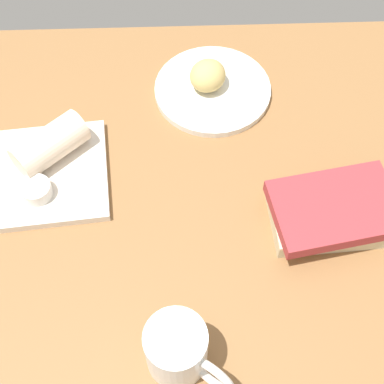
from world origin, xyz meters
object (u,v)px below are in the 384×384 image
(breakfast_wrap, at_px, (51,144))
(coffee_mug, at_px, (180,350))
(scone_pastry, at_px, (209,76))
(book_stack, at_px, (331,211))
(round_plate, at_px, (213,90))
(sauce_cup, at_px, (37,190))
(square_plate, at_px, (49,174))

(breakfast_wrap, height_order, coffee_mug, coffee_mug)
(scone_pastry, xyz_separation_m, coffee_mug, (0.07, 0.54, 0.01))
(breakfast_wrap, relative_size, book_stack, 0.59)
(round_plate, relative_size, sauce_cup, 4.35)
(scone_pastry, relative_size, breakfast_wrap, 0.56)
(square_plate, bearing_deg, scone_pastry, -146.18)
(round_plate, height_order, sauce_cup, sauce_cup)
(round_plate, relative_size, square_plate, 1.09)
(scone_pastry, height_order, coffee_mug, coffee_mug)
(round_plate, height_order, scone_pastry, scone_pastry)
(coffee_mug, bearing_deg, scone_pastry, -97.20)
(book_stack, xyz_separation_m, coffee_mug, (0.26, 0.23, 0.02))
(square_plate, bearing_deg, round_plate, -147.79)
(breakfast_wrap, bearing_deg, scone_pastry, 77.48)
(scone_pastry, xyz_separation_m, square_plate, (0.30, 0.20, -0.03))
(round_plate, height_order, breakfast_wrap, breakfast_wrap)
(square_plate, relative_size, coffee_mug, 1.67)
(round_plate, xyz_separation_m, book_stack, (-0.18, 0.30, 0.02))
(scone_pastry, bearing_deg, coffee_mug, 82.80)
(scone_pastry, distance_m, coffee_mug, 0.54)
(scone_pastry, relative_size, square_plate, 0.35)
(round_plate, bearing_deg, scone_pastry, -26.96)
(square_plate, height_order, breakfast_wrap, breakfast_wrap)
(scone_pastry, distance_m, breakfast_wrap, 0.33)
(sauce_cup, bearing_deg, book_stack, 173.24)
(book_stack, bearing_deg, scone_pastry, -57.76)
(round_plate, bearing_deg, breakfast_wrap, 27.63)
(coffee_mug, bearing_deg, round_plate, -98.37)
(breakfast_wrap, height_order, book_stack, breakfast_wrap)
(round_plate, distance_m, coffee_mug, 0.54)
(round_plate, relative_size, coffee_mug, 1.82)
(scone_pastry, height_order, book_stack, scone_pastry)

